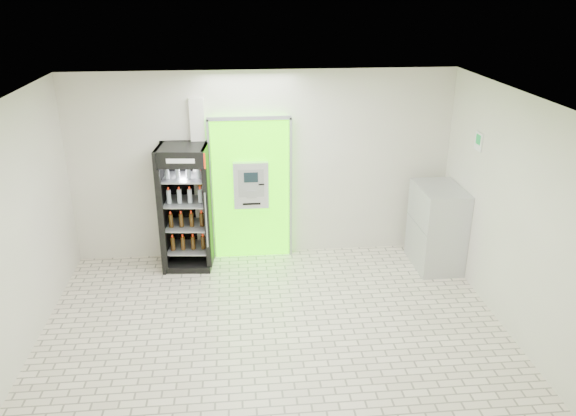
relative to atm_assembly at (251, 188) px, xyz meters
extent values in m
plane|color=beige|center=(0.20, -2.41, -1.17)|extent=(6.00, 6.00, 0.00)
plane|color=silver|center=(0.20, 0.09, 0.33)|extent=(6.00, 0.00, 6.00)
plane|color=silver|center=(0.20, -4.91, 0.33)|extent=(6.00, 0.00, 6.00)
plane|color=silver|center=(-2.80, -2.41, 0.33)|extent=(0.00, 5.00, 5.00)
plane|color=silver|center=(3.20, -2.41, 0.33)|extent=(0.00, 5.00, 5.00)
plane|color=white|center=(0.20, -2.41, 1.83)|extent=(6.00, 6.00, 0.00)
cube|color=#40FF00|center=(0.00, 0.02, -0.02)|extent=(1.20, 0.12, 2.30)
cube|color=gray|center=(0.00, -0.05, 1.13)|extent=(1.28, 0.04, 0.06)
cube|color=gray|center=(-0.63, -0.05, -0.02)|extent=(0.04, 0.04, 2.30)
cube|color=gray|center=(0.63, -0.05, -0.02)|extent=(0.04, 0.04, 2.30)
cube|color=black|center=(0.10, -0.04, -0.67)|extent=(0.62, 0.01, 0.67)
cube|color=black|center=(-0.34, -0.04, 0.81)|extent=(0.22, 0.01, 0.18)
cube|color=#B6B9BE|center=(0.00, -0.09, 0.08)|extent=(0.55, 0.12, 0.75)
cube|color=black|center=(0.00, -0.16, 0.23)|extent=(0.22, 0.01, 0.16)
cube|color=gray|center=(0.00, -0.16, -0.05)|extent=(0.16, 0.01, 0.12)
cube|color=black|center=(0.16, -0.16, 0.11)|extent=(0.09, 0.01, 0.02)
cube|color=black|center=(0.00, -0.16, -0.21)|extent=(0.28, 0.01, 0.03)
cube|color=silver|center=(-0.78, 0.04, 0.13)|extent=(0.22, 0.10, 2.60)
cube|color=#193FB2|center=(-0.78, -0.02, 0.48)|extent=(0.09, 0.01, 0.06)
cube|color=red|center=(-0.78, -0.02, 0.35)|extent=(0.09, 0.01, 0.06)
cube|color=yellow|center=(-0.78, -0.02, 0.22)|extent=(0.09, 0.01, 0.06)
cube|color=orange|center=(-0.78, -0.02, 0.09)|extent=(0.09, 0.01, 0.06)
cube|color=red|center=(-0.78, -0.02, -0.04)|extent=(0.09, 0.01, 0.06)
cube|color=black|center=(-1.01, -0.26, -0.19)|extent=(0.79, 0.73, 1.95)
cube|color=black|center=(-1.01, 0.05, -0.19)|extent=(0.73, 0.12, 1.95)
cube|color=red|center=(-1.01, -0.58, 0.65)|extent=(0.72, 0.07, 0.23)
cube|color=white|center=(-1.01, -0.59, 0.65)|extent=(0.41, 0.04, 0.07)
cube|color=black|center=(-1.01, -0.26, -1.12)|extent=(0.79, 0.73, 0.10)
cylinder|color=gray|center=(-0.69, -0.61, -0.27)|extent=(0.03, 0.03, 0.88)
cube|color=gray|center=(-1.01, -0.26, -0.88)|extent=(0.67, 0.62, 0.02)
cube|color=gray|center=(-1.01, -0.26, -0.49)|extent=(0.67, 0.62, 0.02)
cube|color=gray|center=(-1.01, -0.26, -0.10)|extent=(0.67, 0.62, 0.02)
cube|color=gray|center=(-1.01, -0.26, 0.29)|extent=(0.67, 0.62, 0.02)
cube|color=#B6B9BE|center=(2.86, -0.63, -0.52)|extent=(0.66, 0.99, 1.31)
cube|color=gray|center=(2.54, -0.63, -0.45)|extent=(0.01, 0.96, 0.01)
cube|color=white|center=(3.19, -1.01, 0.95)|extent=(0.02, 0.22, 0.26)
cube|color=#0C8636|center=(3.18, -1.01, 0.98)|extent=(0.00, 0.14, 0.14)
camera|label=1|loc=(-0.21, -8.38, 3.02)|focal=35.00mm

